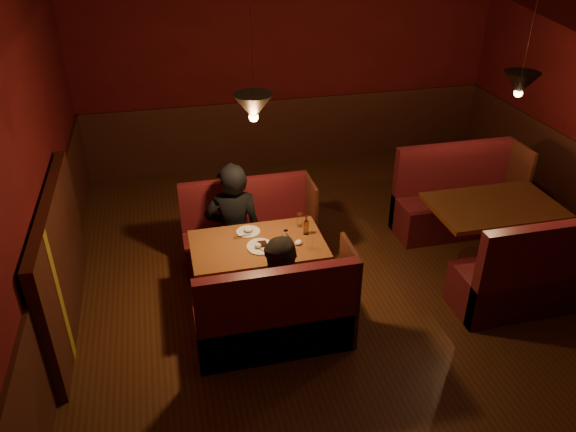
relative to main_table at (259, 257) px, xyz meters
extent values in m
cube|color=#4A2412|center=(1.09, -0.25, -0.53)|extent=(6.00, 7.00, 0.01)
cube|color=#3D0A08|center=(1.09, 3.26, 0.92)|extent=(6.00, 0.01, 2.90)
cube|color=#3D0A08|center=(-1.91, -0.25, 0.92)|extent=(0.01, 7.00, 2.90)
cube|color=#3C190D|center=(1.09, 3.23, -0.03)|extent=(6.00, 0.04, 1.00)
cube|color=#3C190D|center=(-1.89, -0.25, -0.03)|extent=(0.04, 7.00, 1.00)
cube|color=#3C190D|center=(-1.83, 0.15, 0.12)|extent=(0.10, 2.20, 1.30)
cube|color=#B49229|center=(-1.78, -0.40, 0.12)|extent=(0.01, 0.12, 1.30)
cylinder|color=#333333|center=(-0.01, 0.00, 1.92)|extent=(0.01, 0.01, 0.80)
cone|color=black|center=(-0.01, 0.00, 1.52)|extent=(0.34, 0.34, 0.22)
sphere|color=#FFBF72|center=(-0.01, 0.00, 1.43)|extent=(0.08, 0.08, 0.08)
cylinder|color=#333333|center=(2.55, 0.06, 1.92)|extent=(0.01, 0.01, 0.80)
cone|color=black|center=(2.55, 0.06, 1.52)|extent=(0.34, 0.34, 0.22)
sphere|color=#FFBF72|center=(2.55, 0.06, 1.43)|extent=(0.08, 0.08, 0.08)
cube|color=#64290F|center=(-0.01, 0.00, 0.13)|extent=(1.28, 0.78, 0.05)
cylinder|color=#3C190D|center=(-0.01, 0.00, -0.21)|extent=(0.13, 0.13, 0.64)
cylinder|color=#3C190D|center=(-0.01, 0.00, -0.51)|extent=(0.51, 0.51, 0.04)
cylinder|color=silver|center=(0.00, -0.08, 0.17)|extent=(0.26, 0.26, 0.02)
cube|color=black|center=(0.02, -0.07, 0.19)|extent=(0.08, 0.07, 0.03)
ellipsoid|color=silver|center=(-0.03, -0.11, 0.20)|extent=(0.06, 0.06, 0.05)
cube|color=tan|center=(0.12, -0.17, 0.19)|extent=(0.07, 0.05, 0.03)
cylinder|color=silver|center=(-0.01, -0.15, 0.18)|extent=(0.07, 0.10, 0.01)
cylinder|color=silver|center=(-0.07, 0.22, 0.16)|extent=(0.24, 0.24, 0.01)
ellipsoid|color=beige|center=(-0.07, 0.21, 0.20)|extent=(0.09, 0.09, 0.05)
cube|color=silver|center=(-0.14, 0.13, 0.17)|extent=(0.18, 0.03, 0.00)
cylinder|color=white|center=(0.28, 0.04, 0.20)|extent=(0.05, 0.05, 0.08)
cylinder|color=white|center=(0.46, 0.22, 0.23)|extent=(0.07, 0.07, 0.14)
cylinder|color=white|center=(0.45, -0.21, 0.23)|extent=(0.07, 0.07, 0.14)
cylinder|color=#47230F|center=(0.48, 0.06, 0.23)|extent=(0.05, 0.05, 0.15)
cylinder|color=#47230F|center=(0.48, 0.06, 0.34)|extent=(0.02, 0.02, 0.06)
ellipsoid|color=white|center=(0.36, -0.11, 0.18)|extent=(0.10, 0.11, 0.04)
cube|color=#51141A|center=(-0.01, 0.66, -0.32)|extent=(1.37, 0.50, 0.41)
cube|color=#51141A|center=(-0.01, 0.86, -0.05)|extent=(1.37, 0.11, 0.96)
cube|color=#3C190D|center=(0.69, 0.66, -0.05)|extent=(0.04, 0.50, 0.96)
cube|color=#51141A|center=(-0.01, -0.67, -0.32)|extent=(1.37, 0.50, 0.41)
cube|color=#51141A|center=(-0.01, -0.86, -0.05)|extent=(1.37, 0.11, 0.96)
cube|color=#3C190D|center=(0.69, -0.67, -0.05)|extent=(0.04, 0.50, 0.96)
cube|color=#64290F|center=(2.55, 0.06, 0.20)|extent=(1.34, 0.86, 0.05)
cylinder|color=#3C190D|center=(2.55, 0.06, -0.18)|extent=(0.14, 0.14, 0.71)
cylinder|color=#3C190D|center=(2.55, 0.06, -0.51)|extent=(0.56, 0.56, 0.04)
cube|color=#51141A|center=(2.55, 0.79, -0.30)|extent=(1.44, 0.55, 0.45)
cube|color=#51141A|center=(2.55, 1.01, 0.00)|extent=(1.44, 0.12, 1.06)
cube|color=#3C190D|center=(3.29, 0.79, 0.00)|extent=(0.04, 0.55, 1.06)
cube|color=#51141A|center=(2.55, -0.67, -0.30)|extent=(1.44, 0.55, 0.45)
cube|color=#51141A|center=(2.55, -0.89, 0.00)|extent=(1.44, 0.12, 1.06)
imported|color=black|center=(-0.17, 0.55, 0.29)|extent=(0.64, 0.45, 1.65)
imported|color=black|center=(0.11, -0.63, 0.18)|extent=(0.85, 0.77, 1.43)
camera|label=1|loc=(-0.78, -4.48, 3.08)|focal=35.00mm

